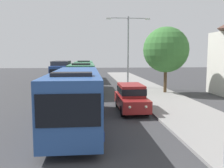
# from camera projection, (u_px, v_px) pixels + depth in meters

# --- Properties ---
(bus_lead) EXTENTS (2.58, 10.53, 3.21)m
(bus_lead) POSITION_uv_depth(u_px,v_px,m) (76.00, 96.00, 13.87)
(bus_lead) COLOR #284C8C
(bus_lead) RESTS_ON ground_plane
(bus_second_in_line) EXTENTS (2.58, 10.57, 3.21)m
(bus_second_in_line) POSITION_uv_depth(u_px,v_px,m) (82.00, 76.00, 26.66)
(bus_second_in_line) COLOR #33724C
(bus_second_in_line) RESTS_ON ground_plane
(bus_middle) EXTENTS (2.58, 11.48, 3.21)m
(bus_middle) POSITION_uv_depth(u_px,v_px,m) (84.00, 70.00, 39.13)
(bus_middle) COLOR #33724C
(bus_middle) RESTS_ON ground_plane
(white_suv) EXTENTS (1.86, 4.99, 1.90)m
(white_suv) POSITION_uv_depth(u_px,v_px,m) (131.00, 96.00, 17.51)
(white_suv) COLOR maroon
(white_suv) RESTS_ON ground_plane
(box_truck_oncoming) EXTENTS (2.35, 7.88, 3.15)m
(box_truck_oncoming) POSITION_uv_depth(u_px,v_px,m) (61.00, 71.00, 35.66)
(box_truck_oncoming) COLOR navy
(box_truck_oncoming) RESTS_ON ground_plane
(streetlamp_mid) EXTENTS (5.21, 0.28, 8.37)m
(streetlamp_mid) POSITION_uv_depth(u_px,v_px,m) (128.00, 45.00, 29.24)
(streetlamp_mid) COLOR gray
(streetlamp_mid) RESTS_ON sidewalk
(roadside_tree) EXTENTS (4.65, 4.65, 6.71)m
(roadside_tree) POSITION_uv_depth(u_px,v_px,m) (166.00, 50.00, 25.12)
(roadside_tree) COLOR #4C3823
(roadside_tree) RESTS_ON sidewalk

